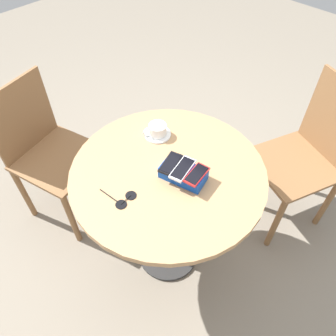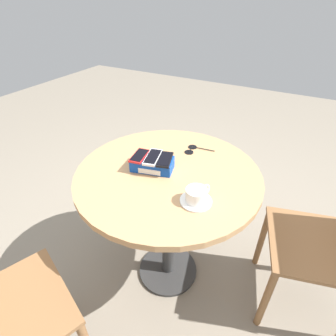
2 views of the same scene
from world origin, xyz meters
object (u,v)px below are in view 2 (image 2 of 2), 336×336
at_px(phone_black, 165,159).
at_px(saucer, 196,201).
at_px(phone_box, 152,164).
at_px(phone_red, 139,156).
at_px(sunglasses, 192,150).
at_px(round_table, 168,192).
at_px(chair_far_side, 333,245).
at_px(phone_white, 153,157).
at_px(coffee_cup, 197,195).

xyz_separation_m(phone_black, saucer, (0.22, -0.14, -0.06)).
xyz_separation_m(phone_box, phone_red, (-0.06, -0.01, 0.03)).
bearing_deg(sunglasses, round_table, -94.70).
relative_size(phone_red, phone_black, 0.93).
bearing_deg(saucer, phone_red, 162.82).
distance_m(phone_box, chair_far_side, 0.94).
distance_m(round_table, chair_far_side, 0.83).
bearing_deg(saucer, sunglasses, 115.87).
relative_size(phone_black, saucer, 1.08).
bearing_deg(round_table, sunglasses, 85.30).
bearing_deg(phone_white, phone_red, -164.23).
bearing_deg(chair_far_side, phone_red, -165.90).
relative_size(round_table, phone_black, 6.21).
bearing_deg(sunglasses, phone_black, -98.58).
height_order(phone_red, coffee_cup, phone_red).
bearing_deg(saucer, coffee_cup, 66.23).
bearing_deg(round_table, coffee_cup, -33.06).
xyz_separation_m(saucer, sunglasses, (-0.18, 0.37, -0.00)).
relative_size(sunglasses, chair_far_side, 0.16).
bearing_deg(chair_far_side, saucer, -150.08).
xyz_separation_m(phone_box, coffee_cup, (0.28, -0.11, 0.01)).
bearing_deg(sunglasses, phone_box, -110.34).
bearing_deg(coffee_cup, round_table, 146.94).
height_order(phone_box, phone_black, phone_black).
bearing_deg(phone_red, coffee_cup, -16.71).
bearing_deg(phone_red, chair_far_side, 14.10).
height_order(saucer, chair_far_side, chair_far_side).
relative_size(phone_red, phone_white, 0.88).
distance_m(phone_white, saucer, 0.31).
bearing_deg(coffee_cup, phone_red, 163.29).
xyz_separation_m(round_table, chair_far_side, (0.79, 0.20, -0.17)).
bearing_deg(chair_far_side, round_table, -165.56).
height_order(saucer, sunglasses, saucer).
relative_size(round_table, sunglasses, 6.01).
xyz_separation_m(phone_white, sunglasses, (0.09, 0.25, -0.06)).
bearing_deg(saucer, chair_far_side, 29.92).
distance_m(phone_red, sunglasses, 0.32).
bearing_deg(phone_red, phone_white, 15.77).
bearing_deg(sunglasses, phone_white, -110.60).
bearing_deg(chair_far_side, coffee_cup, -150.23).
distance_m(phone_box, sunglasses, 0.27).
height_order(saucer, coffee_cup, coffee_cup).
bearing_deg(round_table, chair_far_side, 14.44).
relative_size(round_table, coffee_cup, 7.71).
bearing_deg(phone_black, coffee_cup, -31.37).
bearing_deg(phone_white, coffee_cup, -23.40).
relative_size(saucer, sunglasses, 0.89).
bearing_deg(round_table, phone_white, -171.04).
distance_m(phone_white, chair_far_side, 0.96).
distance_m(phone_box, phone_red, 0.07).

